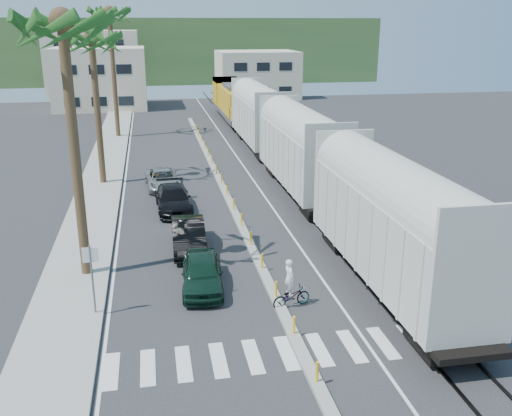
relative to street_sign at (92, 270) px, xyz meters
The scene contains 16 objects.
ground 7.82m from the street_sign, 15.32° to the right, with size 140.00×140.00×0.00m, color #28282B.
sidewalk 23.11m from the street_sign, 92.99° to the left, with size 3.00×90.00×0.15m, color gray.
rails 28.83m from the street_sign, 64.68° to the left, with size 1.56×100.00×0.06m.
median 19.48m from the street_sign, 67.88° to the left, with size 0.45×60.00×0.85m.
crosswalk 8.55m from the street_sign, 28.72° to the right, with size 14.00×2.20×0.01m, color silver.
lane_markings 23.65m from the street_sign, 77.38° to the left, with size 9.42×90.00×0.01m.
freight_train 24.23m from the street_sign, 59.47° to the left, with size 3.00×60.94×5.85m.
palm_trees 22.52m from the street_sign, 92.21° to the left, with size 3.50×37.20×13.75m.
street_sign is the anchor object (origin of this frame).
buildings 69.70m from the street_sign, 89.27° to the left, with size 38.00×27.00×10.00m.
hillside 98.35m from the street_sign, 85.74° to the left, with size 80.00×20.00×12.00m, color #385628.
car_lead 4.85m from the street_sign, 20.76° to the left, with size 2.06×4.45×1.47m, color black.
car_second 7.63m from the street_sign, 56.73° to the left, with size 1.73×4.72×1.54m, color black.
car_third 13.47m from the street_sign, 74.05° to the left, with size 2.26×5.13×1.47m, color black.
car_rear 18.40m from the street_sign, 80.03° to the left, with size 2.49×4.88×1.32m, color #989B9D.
cyclist 7.90m from the street_sign, ahead, with size 1.48×1.99×2.08m.
Camera 1 is at (-4.76, -18.95, 11.01)m, focal length 40.00 mm.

